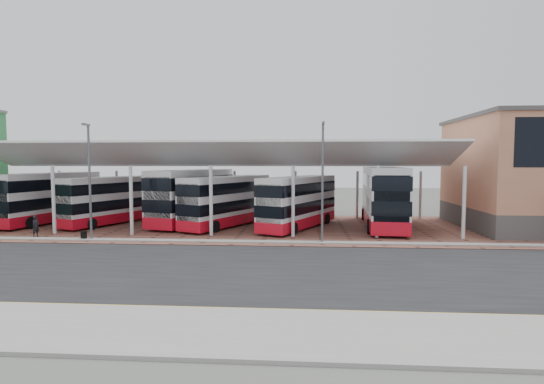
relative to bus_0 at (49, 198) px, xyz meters
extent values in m
plane|color=#4F524C|center=(21.93, -14.30, -2.27)|extent=(140.00, 140.00, 0.00)
cube|color=black|center=(21.93, -15.30, -2.26)|extent=(120.00, 14.00, 0.02)
cube|color=brown|center=(23.93, -1.30, -2.24)|extent=(72.00, 16.00, 0.06)
cube|color=gray|center=(21.93, -23.30, -2.20)|extent=(120.00, 4.00, 0.14)
cube|color=gray|center=(21.93, -8.10, -2.20)|extent=(120.00, 0.80, 0.14)
cube|color=gold|center=(21.93, -21.30, -2.24)|extent=(120.00, 0.12, 0.01)
cube|color=gold|center=(21.93, -21.00, -2.24)|extent=(120.00, 0.12, 0.01)
cylinder|color=silver|center=(-2.07, 5.20, 0.03)|extent=(0.26, 0.26, 4.60)
cylinder|color=silver|center=(3.93, -5.80, 0.33)|extent=(0.26, 0.26, 5.20)
cylinder|color=silver|center=(3.93, 5.20, 0.03)|extent=(0.26, 0.26, 4.60)
cylinder|color=silver|center=(9.93, -5.80, 0.33)|extent=(0.26, 0.26, 5.20)
cylinder|color=silver|center=(9.93, 5.20, 0.03)|extent=(0.26, 0.26, 4.60)
cylinder|color=silver|center=(15.93, -5.80, 0.33)|extent=(0.26, 0.26, 5.20)
cylinder|color=silver|center=(15.93, 5.20, 0.03)|extent=(0.26, 0.26, 4.60)
cylinder|color=silver|center=(21.93, -5.80, 0.33)|extent=(0.26, 0.26, 5.20)
cylinder|color=silver|center=(21.93, 5.20, 0.03)|extent=(0.26, 0.26, 4.60)
cylinder|color=silver|center=(27.93, -5.80, 0.33)|extent=(0.26, 0.26, 5.20)
cylinder|color=silver|center=(27.93, 5.20, 0.03)|extent=(0.26, 0.26, 4.60)
cylinder|color=silver|center=(33.93, -5.80, 0.33)|extent=(0.26, 0.26, 5.20)
cylinder|color=silver|center=(33.93, 5.20, 0.03)|extent=(0.26, 0.26, 4.60)
cube|color=silver|center=(15.93, -3.60, 3.83)|extent=(37.00, 4.95, 1.95)
cube|color=silver|center=(15.93, 2.00, 3.63)|extent=(37.00, 7.12, 1.43)
cylinder|color=#565A5E|center=(7.93, -8.00, 1.73)|extent=(0.16, 0.16, 8.00)
cube|color=#565A5E|center=(7.93, -8.30, 5.73)|extent=(0.15, 0.90, 0.15)
cylinder|color=#565A5E|center=(23.93, -8.00, 1.73)|extent=(0.16, 0.16, 8.00)
cube|color=#565A5E|center=(23.93, -8.30, 5.73)|extent=(0.15, 0.90, 0.15)
cube|color=silver|center=(0.00, 0.02, 0.14)|extent=(4.48, 11.02, 4.20)
cube|color=red|center=(0.00, 0.02, -1.57)|extent=(4.53, 11.06, 0.88)
cube|color=black|center=(0.00, 0.02, -0.30)|extent=(4.53, 11.06, 0.93)
cube|color=black|center=(0.00, 0.02, 1.26)|extent=(4.53, 11.06, 0.93)
cylinder|color=black|center=(-1.86, -3.12, -1.72)|extent=(0.46, 1.01, 0.98)
cylinder|color=black|center=(0.54, -3.59, -1.72)|extent=(0.46, 1.01, 0.98)
cylinder|color=black|center=(-0.53, 3.63, -1.72)|extent=(0.46, 1.01, 0.98)
cylinder|color=black|center=(1.87, 3.16, -1.72)|extent=(0.46, 1.01, 0.98)
cube|color=silver|center=(5.86, -0.23, -0.04)|extent=(5.80, 10.06, 3.88)
cube|color=red|center=(5.86, -0.23, -1.62)|extent=(5.85, 10.11, 0.81)
cube|color=black|center=(5.86, -0.23, -0.45)|extent=(5.85, 10.11, 0.86)
cube|color=black|center=(5.86, -0.23, 1.00)|extent=(5.85, 10.11, 0.86)
cube|color=black|center=(4.02, -4.80, -0.13)|extent=(1.92, 0.84, 3.25)
cylinder|color=black|center=(3.63, -2.76, -1.76)|extent=(0.57, 0.93, 0.90)
cylinder|color=black|center=(5.72, -3.60, -1.76)|extent=(0.57, 0.93, 0.90)
cylinder|color=black|center=(6.00, 3.14, -1.76)|extent=(0.57, 0.93, 0.90)
cylinder|color=black|center=(8.09, 2.30, -1.76)|extent=(0.57, 0.93, 0.90)
cube|color=silver|center=(12.93, 0.70, 0.29)|extent=(5.34, 11.72, 4.47)
cube|color=red|center=(12.93, 0.70, -1.53)|extent=(5.39, 11.77, 0.94)
cube|color=black|center=(12.93, 0.70, -0.18)|extent=(5.39, 11.77, 0.99)
cube|color=black|center=(12.93, 0.70, 1.48)|extent=(5.39, 11.77, 0.99)
cube|color=black|center=(11.53, -4.79, 0.18)|extent=(2.29, 0.68, 3.74)
cylinder|color=black|center=(10.76, -2.52, -1.69)|extent=(0.54, 1.08, 1.04)
cylinder|color=black|center=(13.28, -3.17, -1.69)|extent=(0.54, 1.08, 1.04)
cylinder|color=black|center=(12.57, 4.56, -1.69)|extent=(0.54, 1.08, 1.04)
cylinder|color=black|center=(15.09, 3.92, -1.69)|extent=(0.54, 1.08, 1.04)
cube|color=silver|center=(16.28, -0.96, 0.01)|extent=(6.45, 10.19, 3.98)
cube|color=red|center=(16.28, -0.96, -1.61)|extent=(6.50, 10.24, 0.83)
cube|color=black|center=(16.28, -0.96, -0.40)|extent=(6.50, 10.24, 0.88)
cube|color=black|center=(16.28, -0.96, 1.08)|extent=(6.50, 10.24, 0.88)
cube|color=black|center=(14.12, -5.51, -0.08)|extent=(1.92, 0.98, 3.33)
cylinder|color=black|center=(13.84, -3.40, -1.75)|extent=(0.63, 0.95, 0.93)
cylinder|color=black|center=(15.93, -4.39, -1.75)|extent=(0.63, 0.95, 0.93)
cylinder|color=black|center=(16.63, 2.48, -1.75)|extent=(0.63, 0.95, 0.93)
cylinder|color=black|center=(18.72, 1.49, -1.75)|extent=(0.63, 0.95, 0.93)
cube|color=silver|center=(22.32, -1.54, 0.02)|extent=(6.44, 10.21, 3.99)
cube|color=red|center=(22.32, -1.54, -1.61)|extent=(6.49, 10.26, 0.83)
cube|color=black|center=(22.32, -1.54, -0.40)|extent=(6.49, 10.26, 0.88)
cube|color=black|center=(22.32, -1.54, 1.08)|extent=(6.49, 10.26, 0.88)
cube|color=black|center=(20.17, -6.11, -0.08)|extent=(1.93, 0.97, 3.34)
cylinder|color=black|center=(19.89, -4.00, -1.75)|extent=(0.63, 0.95, 0.93)
cylinder|color=black|center=(21.98, -4.99, -1.75)|extent=(0.63, 0.95, 0.93)
cylinder|color=black|center=(22.66, 1.90, -1.75)|extent=(0.63, 0.95, 0.93)
cylinder|color=black|center=(24.76, 0.92, -1.75)|extent=(0.63, 0.95, 0.93)
cube|color=silver|center=(29.36, -0.35, 0.42)|extent=(3.79, 12.23, 4.71)
cube|color=red|center=(29.36, -0.35, -1.50)|extent=(3.84, 12.28, 0.99)
cube|color=black|center=(29.36, -0.35, -0.07)|extent=(3.84, 12.28, 1.04)
cube|color=black|center=(29.36, -0.35, 1.68)|extent=(3.84, 12.28, 1.04)
cube|color=black|center=(28.84, -6.29, 0.31)|extent=(2.46, 0.33, 3.94)
cylinder|color=black|center=(27.66, -4.07, -1.66)|extent=(0.40, 1.12, 1.09)
cylinder|color=black|center=(30.38, -4.31, -1.66)|extent=(0.40, 1.12, 1.09)
cylinder|color=black|center=(28.34, 3.61, -1.66)|extent=(0.40, 1.12, 1.09)
cylinder|color=black|center=(31.07, 3.36, -1.66)|extent=(0.40, 1.12, 1.09)
imported|color=black|center=(3.39, -7.21, -1.42)|extent=(0.50, 0.65, 1.57)
cube|color=black|center=(7.38, -7.99, -1.92)|extent=(0.34, 0.24, 0.58)
camera|label=1|loc=(22.56, -36.28, 3.17)|focal=28.00mm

